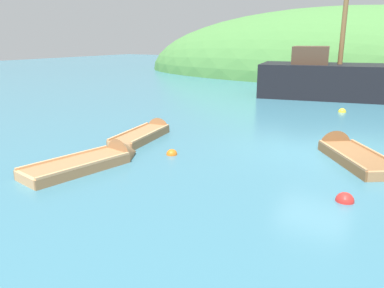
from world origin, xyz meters
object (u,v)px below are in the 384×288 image
at_px(rowboat_near_dock, 148,134).
at_px(buoy_red, 345,201).
at_px(rowboat_portside, 97,162).
at_px(buoy_orange, 172,155).
at_px(sailing_ship, 371,86).
at_px(rowboat_outer_left, 346,154).
at_px(buoy_yellow, 342,112).

xyz_separation_m(rowboat_near_dock, buoy_red, (7.83, -2.54, -0.08)).
height_order(rowboat_near_dock, rowboat_portside, rowboat_portside).
xyz_separation_m(buoy_red, buoy_orange, (-5.62, 0.95, 0.00)).
xyz_separation_m(rowboat_near_dock, rowboat_portside, (0.85, -3.64, -0.00)).
bearing_deg(buoy_orange, sailing_ship, 76.65).
distance_m(sailing_ship, rowboat_outer_left, 13.64).
distance_m(sailing_ship, buoy_orange, 16.89).
xyz_separation_m(rowboat_near_dock, rowboat_outer_left, (7.18, 1.25, 0.01)).
relative_size(rowboat_portside, buoy_orange, 10.65).
bearing_deg(rowboat_near_dock, rowboat_portside, -176.72).
distance_m(rowboat_near_dock, rowboat_portside, 3.74).
relative_size(rowboat_near_dock, buoy_orange, 10.34).
relative_size(sailing_ship, buoy_red, 38.19).
bearing_deg(rowboat_outer_left, buoy_yellow, -24.76).
bearing_deg(rowboat_portside, buoy_orange, -23.89).
height_order(sailing_ship, rowboat_portside, sailing_ship).
distance_m(rowboat_near_dock, rowboat_outer_left, 7.29).
bearing_deg(buoy_red, buoy_orange, 170.40).
height_order(buoy_red, buoy_orange, buoy_red).
distance_m(rowboat_near_dock, buoy_red, 8.23).
bearing_deg(rowboat_near_dock, sailing_ship, -32.19).
bearing_deg(sailing_ship, buoy_red, -96.59).
height_order(rowboat_portside, buoy_orange, rowboat_portside).
relative_size(sailing_ship, rowboat_near_dock, 4.32).
bearing_deg(buoy_orange, buoy_yellow, 73.06).
bearing_deg(rowboat_near_dock, buoy_yellow, -40.53).
bearing_deg(rowboat_outer_left, buoy_orange, 83.36).
height_order(rowboat_outer_left, buoy_yellow, rowboat_outer_left).
relative_size(sailing_ship, rowboat_portside, 4.20).
height_order(buoy_orange, buoy_yellow, buoy_yellow).
relative_size(rowboat_outer_left, rowboat_portside, 0.97).
xyz_separation_m(sailing_ship, rowboat_near_dock, (-6.11, -14.82, -0.74)).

